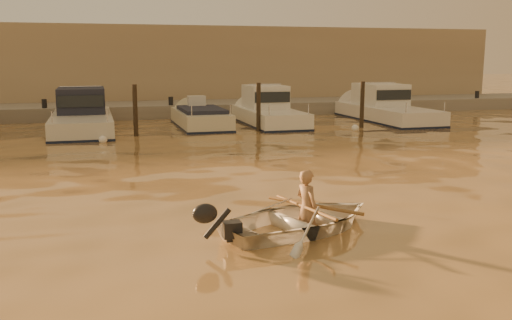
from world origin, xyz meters
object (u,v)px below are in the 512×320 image
object	(u,v)px
person	(307,208)
moored_boat_5	(387,108)
moored_boat_2	(82,116)
moored_boat_3	(201,122)
waterfront_building	(122,68)
dinghy	(302,219)
moored_boat_4	(269,111)

from	to	relation	value
person	moored_boat_5	bearing A→B (deg)	-51.66
moored_boat_2	moored_boat_3	xyz separation A→B (m)	(5.02, 0.00, -0.40)
waterfront_building	moored_boat_5	bearing A→B (deg)	-42.75
dinghy	waterfront_building	size ratio (longest dim) A/B	0.07
moored_boat_5	moored_boat_2	bearing A→B (deg)	180.00
person	moored_boat_5	distance (m)	18.60
dinghy	moored_boat_3	xyz separation A→B (m)	(1.06, 15.66, 0.03)
moored_boat_3	waterfront_building	world-z (taller)	waterfront_building
dinghy	moored_boat_5	bearing A→B (deg)	-51.85
moored_boat_2	waterfront_building	bearing A→B (deg)	78.45
moored_boat_5	waterfront_building	distance (m)	16.30
waterfront_building	moored_boat_2	bearing A→B (deg)	-101.55
person	moored_boat_4	world-z (taller)	moored_boat_4
person	moored_boat_5	xyz separation A→B (m)	(10.09, 15.63, 0.23)
moored_boat_3	person	bearing A→B (deg)	-93.54
person	moored_boat_3	xyz separation A→B (m)	(0.97, 15.63, -0.17)
moored_boat_4	moored_boat_5	size ratio (longest dim) A/B	0.85
moored_boat_2	moored_boat_5	distance (m)	14.15
dinghy	moored_boat_4	world-z (taller)	moored_boat_4
moored_boat_2	waterfront_building	size ratio (longest dim) A/B	0.17
moored_boat_3	waterfront_building	bearing A→B (deg)	104.15
dinghy	moored_boat_5	size ratio (longest dim) A/B	0.39
moored_boat_3	moored_boat_2	bearing A→B (deg)	180.00
moored_boat_5	waterfront_building	bearing A→B (deg)	137.25
person	moored_boat_4	distance (m)	16.16
dinghy	person	distance (m)	0.22
moored_boat_4	dinghy	bearing A→B (deg)	-105.08
moored_boat_5	person	bearing A→B (deg)	-122.86
moored_boat_4	moored_boat_5	bearing A→B (deg)	0.00
moored_boat_2	moored_boat_3	distance (m)	5.04
person	moored_boat_3	size ratio (longest dim) A/B	0.24
dinghy	person	world-z (taller)	person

